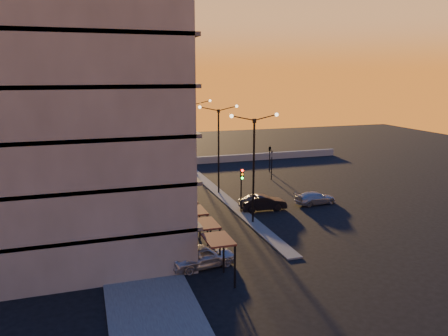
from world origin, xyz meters
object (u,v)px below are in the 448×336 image
streetlamp_mid (219,142)px  car_sedan (263,203)px  car_hatchback (202,256)px  car_wagon (315,198)px  traffic_light_main (242,183)px

streetlamp_mid → car_sedan: size_ratio=2.15×
car_hatchback → car_sedan: bearing=-48.9°
car_wagon → streetlamp_mid: bearing=45.9°
streetlamp_mid → traffic_light_main: streetlamp_mid is taller
car_hatchback → traffic_light_main: bearing=-41.4°
car_sedan → car_wagon: car_sedan is taller
traffic_light_main → car_sedan: bearing=7.0°
streetlamp_mid → car_wagon: streetlamp_mid is taller
car_wagon → car_sedan: bearing=87.6°
traffic_light_main → car_sedan: size_ratio=0.96×
car_sedan → car_wagon: bearing=-85.0°
car_sedan → streetlamp_mid: bearing=21.3°
traffic_light_main → car_wagon: traffic_light_main is taller
car_sedan → car_wagon: (5.73, 0.20, -0.11)m
car_wagon → traffic_light_main: bearing=89.0°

